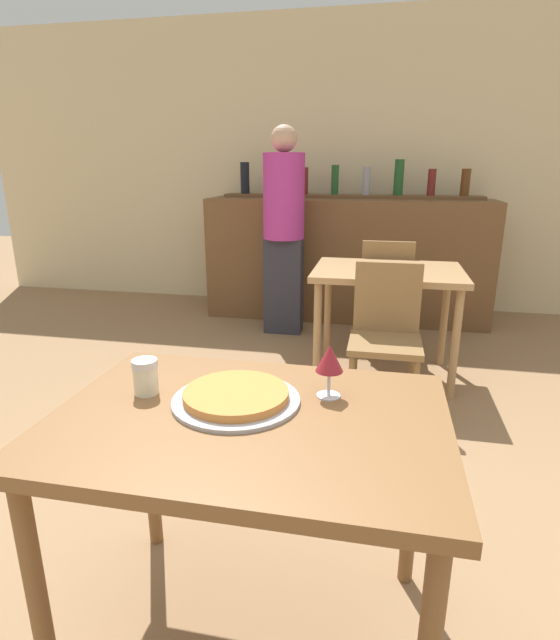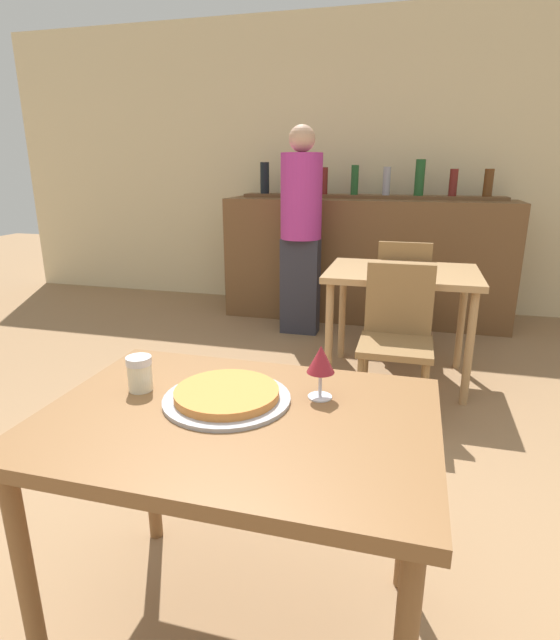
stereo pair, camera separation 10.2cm
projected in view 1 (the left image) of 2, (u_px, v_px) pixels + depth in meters
The scene contains 12 objects.
ground_plane at pixel (253, 632), 1.56m from camera, with size 16.00×16.00×0.00m, color #93704C.
wall_back at pixel (354, 166), 4.93m from camera, with size 8.00×0.05×2.80m.
dining_table_near at pixel (249, 444), 1.37m from camera, with size 1.06×0.75×0.76m.
dining_table_far at pixel (387, 283), 3.30m from camera, with size 0.96×0.72×0.76m.
bar_counter at pixel (346, 259), 4.71m from camera, with size 2.60×0.56×1.12m.
bar_back_shelf at pixel (347, 189), 4.66m from camera, with size 2.39×0.24×0.34m.
chair_far_side_front at pixel (386, 329), 2.84m from camera, with size 0.40×0.40×0.88m.
chair_far_side_back at pixel (386, 287), 3.84m from camera, with size 0.40×0.40×0.88m.
pizza_tray at pixel (236, 397), 1.41m from camera, with size 0.36×0.36×0.04m.
cheese_shaker at pixel (146, 376), 1.45m from camera, with size 0.07×0.07×0.11m.
person_standing at pixel (284, 225), 4.15m from camera, with size 0.34×0.34×1.72m.
wine_glass at pixel (330, 360), 1.42m from camera, with size 0.08×0.08×0.16m.
Camera 1 is at (0.32, -1.16, 1.40)m, focal length 28.00 mm.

